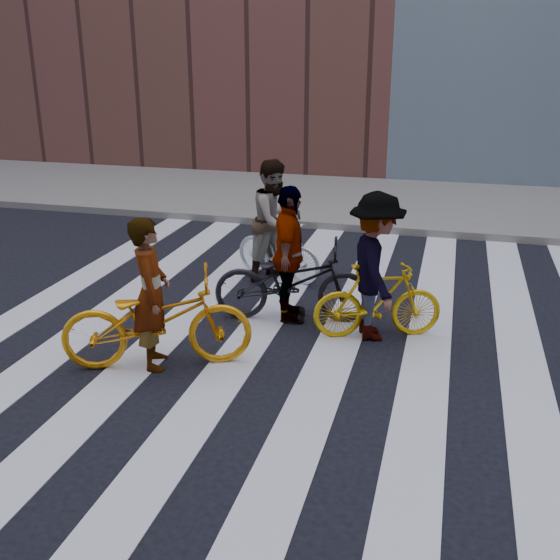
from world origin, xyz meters
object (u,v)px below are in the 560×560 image
at_px(bike_yellow_left, 157,320).
at_px(rider_mid, 275,221).
at_px(bike_yellow_right, 378,301).
at_px(rider_left, 151,294).
at_px(bike_silver_mid, 278,249).
at_px(bike_dark_rear, 292,281).
at_px(rider_right, 375,267).
at_px(rider_rear, 289,255).

height_order(bike_yellow_left, rider_mid, rider_mid).
relative_size(bike_yellow_right, rider_left, 0.92).
bearing_deg(bike_silver_mid, bike_dark_rear, -135.64).
height_order(rider_mid, rider_right, rider_mid).
height_order(bike_silver_mid, rider_rear, rider_rear).
bearing_deg(rider_left, rider_rear, -56.33).
bearing_deg(rider_mid, rider_rear, -135.64).
bearing_deg(rider_right, bike_yellow_right, -109.21).
height_order(bike_dark_rear, rider_mid, rider_mid).
distance_m(rider_mid, rider_right, 2.57).
height_order(bike_silver_mid, bike_dark_rear, bike_dark_rear).
bearing_deg(bike_dark_rear, bike_silver_mid, 12.12).
bearing_deg(bike_yellow_left, rider_mid, -30.49).
bearing_deg(rider_rear, rider_left, 135.91).
bearing_deg(bike_dark_rear, bike_yellow_right, -112.16).
relative_size(bike_silver_mid, rider_mid, 0.85).
bearing_deg(bike_dark_rear, rider_rear, 80.34).
distance_m(bike_dark_rear, rider_mid, 1.76).
bearing_deg(rider_left, bike_dark_rear, -57.45).
height_order(bike_yellow_right, rider_rear, rider_rear).
distance_m(bike_silver_mid, bike_dark_rear, 1.69).
height_order(rider_right, rider_rear, rider_right).
relative_size(bike_yellow_left, rider_mid, 1.13).
distance_m(bike_yellow_right, rider_mid, 2.65).
bearing_deg(bike_yellow_right, rider_left, 101.97).
distance_m(bike_dark_rear, rider_right, 1.22).
relative_size(rider_left, rider_rear, 0.96).
relative_size(bike_yellow_right, rider_right, 0.87).
height_order(bike_yellow_left, bike_yellow_right, bike_yellow_left).
xyz_separation_m(bike_dark_rear, rider_left, (-1.22, -1.71, 0.34)).
height_order(bike_silver_mid, rider_left, rider_left).
xyz_separation_m(bike_yellow_right, bike_dark_rear, (-1.18, 0.26, 0.06)).
xyz_separation_m(bike_yellow_left, rider_right, (2.30, 1.45, 0.37)).
bearing_deg(rider_right, bike_dark_rear, 57.76).
distance_m(bike_yellow_left, rider_rear, 2.08).
relative_size(bike_silver_mid, bike_dark_rear, 0.77).
height_order(bike_silver_mid, bike_yellow_right, bike_yellow_right).
height_order(rider_left, rider_rear, rider_rear).
bearing_deg(rider_right, bike_silver_mid, 24.54).
distance_m(bike_yellow_left, bike_dark_rear, 2.08).
bearing_deg(rider_left, bike_yellow_left, -111.90).
distance_m(bike_silver_mid, rider_left, 3.36).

